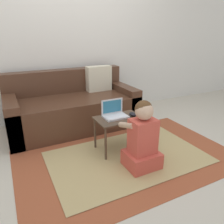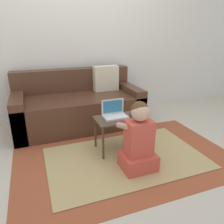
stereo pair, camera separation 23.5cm
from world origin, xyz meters
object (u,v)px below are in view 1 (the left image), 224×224
computer_mouse (133,114)px  person_seated (142,139)px  laptop_desk (119,122)px  couch (73,107)px  laptop (115,114)px

computer_mouse → person_seated: (-0.13, -0.38, -0.10)m
person_seated → computer_mouse: bearing=71.7°
computer_mouse → person_seated: bearing=-108.3°
laptop_desk → person_seated: size_ratio=0.74×
laptop_desk → computer_mouse: (0.16, -0.02, 0.07)m
couch → laptop_desk: bearing=-73.7°
laptop_desk → laptop: laptop is taller
person_seated → laptop_desk: bearing=95.1°
laptop → person_seated: (0.07, -0.44, -0.11)m
laptop → computer_mouse: 0.20m
laptop_desk → laptop: 0.10m
couch → person_seated: bearing=-77.1°
couch → computer_mouse: 0.99m
laptop → laptop_desk: bearing=-53.0°
couch → laptop: 0.87m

